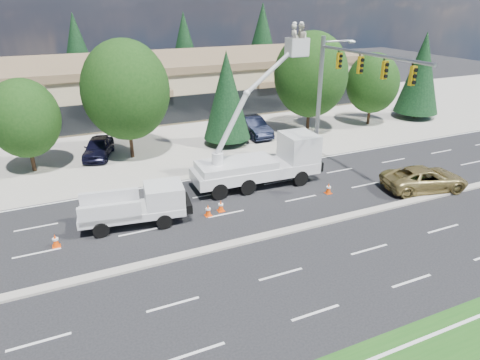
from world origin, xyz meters
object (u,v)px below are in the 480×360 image
signal_mast (339,83)px  minivan (425,179)px  utility_pickup (140,209)px  bucket_truck (268,153)px

signal_mast → minivan: (2.93, -5.94, -5.30)m
signal_mast → utility_pickup: size_ratio=1.75×
bucket_truck → minivan: (8.77, -5.06, -1.41)m
utility_pickup → minivan: bearing=-1.6°
utility_pickup → bucket_truck: (8.89, 2.02, 1.29)m
utility_pickup → minivan: 17.91m
signal_mast → minivan: size_ratio=1.86×
bucket_truck → signal_mast: bearing=11.1°
signal_mast → minivan: signal_mast is taller
minivan → bucket_truck: bearing=72.6°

